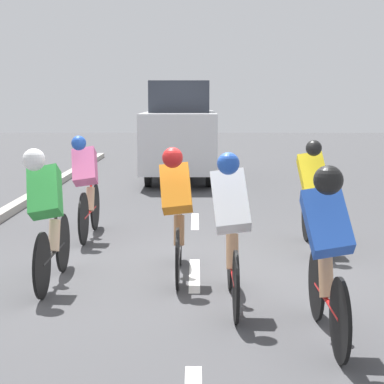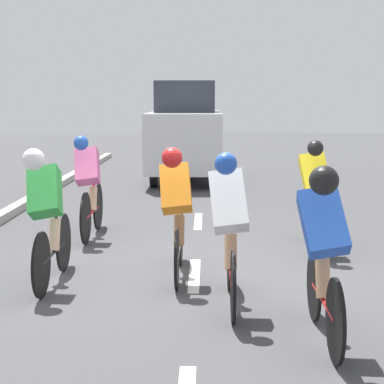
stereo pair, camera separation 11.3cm
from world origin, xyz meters
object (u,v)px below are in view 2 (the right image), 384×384
at_px(cyclist_pink, 89,185).
at_px(cyclist_white, 229,226).
at_px(cyclist_orange, 177,209).
at_px(support_car, 186,132).
at_px(cyclist_green, 47,213).
at_px(cyclist_blue, 323,249).
at_px(cyclist_yellow, 315,193).

relative_size(cyclist_pink, cyclist_white, 1.03).
bearing_deg(cyclist_orange, support_car, -88.78).
bearing_deg(cyclist_white, cyclist_green, -19.51).
distance_m(cyclist_blue, cyclist_pink, 4.74).
relative_size(cyclist_orange, support_car, 0.39).
distance_m(cyclist_pink, support_car, 6.83).
bearing_deg(cyclist_blue, cyclist_pink, -56.61).
bearing_deg(cyclist_orange, cyclist_yellow, -142.48).
bearing_deg(cyclist_white, support_car, -85.73).
distance_m(cyclist_pink, cyclist_green, 2.38).
xyz_separation_m(cyclist_blue, cyclist_pink, (2.61, -3.95, -0.03)).
xyz_separation_m(cyclist_green, cyclist_white, (-1.89, 0.67, -0.00)).
bearing_deg(cyclist_white, cyclist_yellow, -117.07).
height_order(cyclist_yellow, cyclist_orange, cyclist_orange).
xyz_separation_m(cyclist_pink, cyclist_yellow, (-3.07, 0.72, 0.00)).
bearing_deg(cyclist_pink, cyclist_yellow, 166.74).
height_order(cyclist_yellow, cyclist_green, cyclist_green).
relative_size(cyclist_blue, support_car, 0.37).
bearing_deg(cyclist_orange, cyclist_blue, 123.63).
relative_size(cyclist_green, cyclist_orange, 1.01).
distance_m(cyclist_pink, cyclist_white, 3.59).
xyz_separation_m(cyclist_yellow, cyclist_green, (3.08, 1.66, 0.03)).
bearing_deg(cyclist_yellow, cyclist_blue, 81.77).
bearing_deg(cyclist_pink, cyclist_green, 89.76).
bearing_deg(cyclist_blue, cyclist_green, -31.05).
height_order(cyclist_pink, cyclist_orange, cyclist_pink).
height_order(cyclist_blue, cyclist_green, cyclist_green).
height_order(cyclist_blue, cyclist_orange, cyclist_blue).
xyz_separation_m(cyclist_blue, cyclist_green, (2.62, -1.57, -0.00)).
xyz_separation_m(cyclist_blue, support_car, (1.45, -10.67, 0.39)).
bearing_deg(cyclist_blue, cyclist_yellow, -98.23).
height_order(cyclist_green, cyclist_white, cyclist_white).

